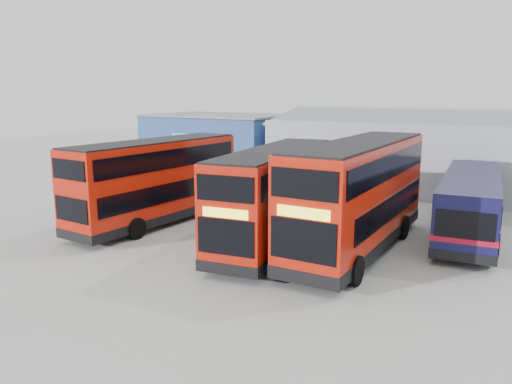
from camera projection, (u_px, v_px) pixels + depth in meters
name	position (u px, v px, depth m)	size (l,w,h in m)	color
ground_plane	(247.00, 248.00, 23.17)	(120.00, 120.00, 0.00)	#9A9A95
office_block	(219.00, 143.00, 44.83)	(12.30, 8.32, 5.12)	navy
maintenance_shed	(489.00, 156.00, 35.54)	(30.50, 12.00, 5.89)	#9398A1
double_decker_left	(156.00, 183.00, 26.97)	(3.22, 10.96, 4.58)	#BA1A0A
double_decker_centre	(275.00, 198.00, 23.23)	(4.13, 10.99, 4.55)	#BA1A0A
double_decker_right	(358.00, 197.00, 22.29)	(3.08, 11.82, 4.98)	#BA1A0A
single_decker_blue	(470.00, 205.00, 24.94)	(3.68, 11.53, 3.07)	#0D113D
panel_van	(138.00, 164.00, 41.18)	(3.02, 5.34, 2.20)	silver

